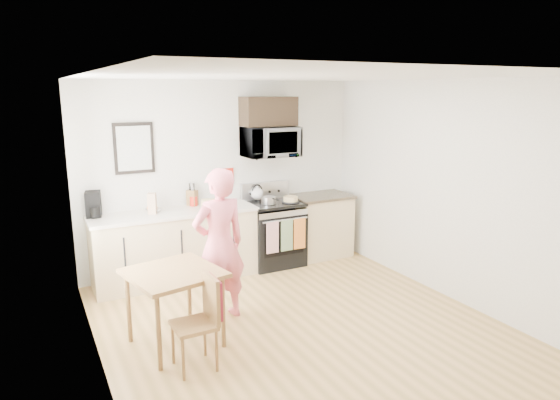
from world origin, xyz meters
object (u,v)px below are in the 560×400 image
dining_table (174,280)px  microwave (270,142)px  range (274,235)px  cake (291,199)px  person (219,245)px  chair (206,308)px

dining_table → microwave: bearing=42.6°
range → cake: range is taller
dining_table → person: bearing=30.4°
chair → person: bearing=61.0°
dining_table → chair: (0.15, -0.50, -0.12)m
person → chair: person is taller
microwave → range: bearing=-89.9°
range → microwave: microwave is taller
microwave → cake: 0.86m
chair → cake: size_ratio=3.50×
range → microwave: bearing=90.1°
cake → range: bearing=144.7°
dining_table → cake: bearing=35.6°
microwave → person: size_ratio=0.45×
range → cake: size_ratio=4.71×
dining_table → chair: 0.54m
dining_table → range: bearing=40.8°
microwave → dining_table: 2.81m
person → chair: bearing=54.9°
range → dining_table: range is taller
range → person: 1.89m
person → cake: (1.51, 1.16, 0.12)m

